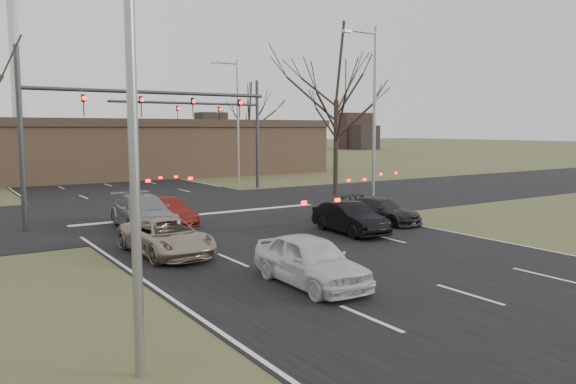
% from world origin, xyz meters
% --- Properties ---
extents(ground, '(360.00, 360.00, 0.00)m').
position_xyz_m(ground, '(0.00, 0.00, 0.00)').
color(ground, '#4D542D').
rests_on(ground, ground).
extents(road_main, '(14.00, 300.00, 0.02)m').
position_xyz_m(road_main, '(0.00, 60.00, 0.01)').
color(road_main, black).
rests_on(road_main, ground).
extents(road_cross, '(200.00, 14.00, 0.02)m').
position_xyz_m(road_cross, '(0.00, 15.00, 0.01)').
color(road_cross, black).
rests_on(road_cross, ground).
extents(building, '(42.40, 10.40, 5.30)m').
position_xyz_m(building, '(2.00, 38.00, 2.67)').
color(building, '#906B4D').
rests_on(building, ground).
extents(mast_arm_near, '(12.12, 0.24, 8.00)m').
position_xyz_m(mast_arm_near, '(-5.23, 13.00, 5.07)').
color(mast_arm_near, '#383A3D').
rests_on(mast_arm_near, ground).
extents(mast_arm_far, '(11.12, 0.24, 8.00)m').
position_xyz_m(mast_arm_far, '(6.18, 23.00, 5.02)').
color(mast_arm_far, '#383A3D').
rests_on(mast_arm_far, ground).
extents(streetlight_left, '(2.34, 0.25, 10.00)m').
position_xyz_m(streetlight_left, '(-8.82, -4.00, 5.59)').
color(streetlight_left, gray).
rests_on(streetlight_left, ground).
extents(streetlight_right_near, '(2.34, 0.25, 10.00)m').
position_xyz_m(streetlight_right_near, '(8.82, 10.00, 5.59)').
color(streetlight_right_near, gray).
rests_on(streetlight_right_near, ground).
extents(streetlight_right_far, '(2.34, 0.25, 10.00)m').
position_xyz_m(streetlight_right_far, '(9.32, 27.00, 5.59)').
color(streetlight_right_far, gray).
rests_on(streetlight_right_far, ground).
extents(tree_right_near, '(6.90, 6.90, 11.50)m').
position_xyz_m(tree_right_near, '(11.00, 16.00, 8.90)').
color(tree_right_near, black).
rests_on(tree_right_near, ground).
extents(tree_right_far, '(5.40, 5.40, 9.00)m').
position_xyz_m(tree_right_far, '(15.00, 35.00, 6.96)').
color(tree_right_far, black).
rests_on(tree_right_far, ground).
extents(car_silver_suv, '(2.37, 4.77, 1.30)m').
position_xyz_m(car_silver_suv, '(-5.03, 5.12, 0.65)').
color(car_silver_suv, '#A29383').
rests_on(car_silver_suv, ground).
extents(car_white_sedan, '(1.83, 4.31, 1.46)m').
position_xyz_m(car_white_sedan, '(-3.00, -0.86, 0.73)').
color(car_white_sedan, silver).
rests_on(car_white_sedan, ground).
extents(car_black_hatch, '(1.70, 4.12, 1.33)m').
position_xyz_m(car_black_hatch, '(3.00, 4.70, 0.66)').
color(car_black_hatch, black).
rests_on(car_black_hatch, ground).
extents(car_charcoal_sedan, '(2.18, 4.28, 1.19)m').
position_xyz_m(car_charcoal_sedan, '(5.96, 5.96, 0.60)').
color(car_charcoal_sedan, black).
rests_on(car_charcoal_sedan, ground).
extents(car_grey_ahead, '(2.48, 5.33, 1.51)m').
position_xyz_m(car_grey_ahead, '(-4.00, 10.62, 0.75)').
color(car_grey_ahead, gray).
rests_on(car_grey_ahead, ground).
extents(car_red_ahead, '(1.91, 4.11, 1.30)m').
position_xyz_m(car_red_ahead, '(-3.00, 10.65, 0.65)').
color(car_red_ahead, '#4F0E0B').
rests_on(car_red_ahead, ground).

